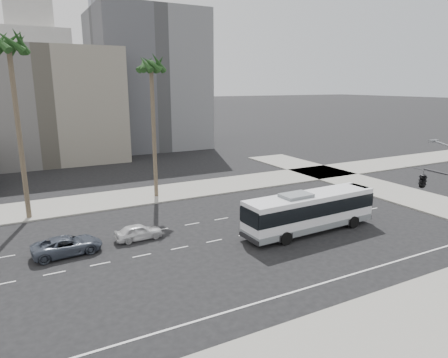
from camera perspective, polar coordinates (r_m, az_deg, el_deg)
ground at (r=33.69m, az=3.19°, el=-8.02°), size 700.00×700.00×0.00m
sidewalk_north at (r=46.94m, az=-6.61°, el=-1.73°), size 120.00×7.00×0.15m
sidewalk_south at (r=23.32m, az=24.52°, el=-19.63°), size 120.00×7.00×0.15m
cross_block_east at (r=48.31m, az=26.18°, el=-2.63°), size 7.00×60.00×0.15m
midrise_beige_west at (r=71.98m, az=-24.85°, el=9.63°), size 24.00×18.00×18.00m
midrise_gray_center at (r=82.44m, az=-11.11°, el=13.74°), size 20.00×20.00×26.00m
civic_tower at (r=278.40m, az=-26.18°, el=17.68°), size 42.00×42.00×129.00m
highrise_right at (r=264.95m, az=-15.21°, el=17.99°), size 26.00×26.00×70.00m
highrise_far at (r=299.99m, az=-11.66°, el=16.65°), size 22.00×22.00×60.00m
city_bus at (r=34.56m, az=12.29°, el=-4.46°), size 12.51×3.24×3.57m
car_a at (r=33.19m, az=-12.24°, el=-7.46°), size 1.64×3.85×1.30m
car_b at (r=31.97m, az=-21.69°, el=-8.89°), size 2.63×5.13×1.39m
traffic_signal at (r=29.90m, az=27.31°, el=-0.80°), size 3.19×4.25×6.88m
palm_near at (r=43.38m, az=-10.48°, el=15.40°), size 4.56×4.56×15.38m
palm_mid at (r=39.93m, az=-28.64°, el=16.12°), size 5.50×5.50×16.96m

